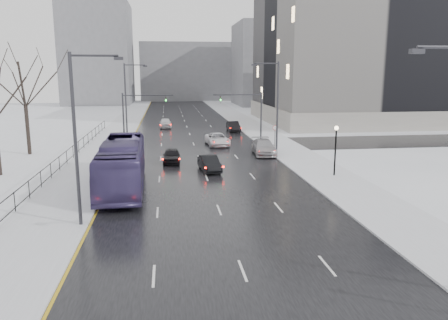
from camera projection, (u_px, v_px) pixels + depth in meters
name	position (u px, v px, depth m)	size (l,w,h in m)	color
road	(189.00, 132.00, 65.54)	(16.00, 150.00, 0.04)	black
cross_road	(194.00, 145.00, 53.88)	(130.00, 10.00, 0.04)	black
sidewalk_left	(118.00, 133.00, 64.19)	(5.00, 150.00, 0.16)	silver
sidewalk_right	(258.00, 131.00, 66.87)	(5.00, 150.00, 0.16)	silver
park_strip	(50.00, 135.00, 62.98)	(14.00, 150.00, 0.12)	white
tree_park_d	(0.00, 176.00, 38.01)	(8.75, 8.75, 12.50)	black
tree_park_e	(30.00, 155.00, 47.67)	(9.45, 9.45, 13.50)	black
iron_fence	(44.00, 175.00, 34.55)	(0.06, 70.00, 1.30)	black
streetlight_r_mid	(275.00, 104.00, 46.04)	(2.95, 0.25, 10.00)	#2D2D33
streetlight_l_near	(79.00, 132.00, 24.52)	(2.95, 0.25, 10.00)	#2D2D33
streetlight_l_far	(127.00, 98.00, 55.62)	(2.95, 0.25, 10.00)	#2D2D33
lamppost_r_mid	(336.00, 143.00, 37.21)	(0.36, 0.36, 4.28)	black
mast_signal_right	(253.00, 112.00, 54.00)	(6.10, 0.33, 6.50)	#2D2D33
mast_signal_left	(132.00, 113.00, 52.13)	(6.10, 0.33, 6.50)	#2D2D33
no_uturn_sign	(275.00, 130.00, 50.71)	(0.60, 0.06, 2.70)	#2D2D33
civic_building	(377.00, 59.00, 79.45)	(41.00, 31.00, 24.80)	gray
bldg_far_right	(280.00, 64.00, 120.40)	(24.00, 20.00, 22.00)	slate
bldg_far_left	(98.00, 54.00, 123.15)	(18.00, 22.00, 28.00)	slate
bldg_far_center	(188.00, 72.00, 142.03)	(30.00, 18.00, 18.00)	slate
bus	(122.00, 164.00, 33.72)	(3.13, 13.40, 3.73)	#403466
sedan_center_near	(171.00, 156.00, 43.44)	(1.66, 4.12, 1.40)	black
sedan_right_near	(209.00, 163.00, 39.75)	(1.48, 4.23, 1.39)	black
sedan_right_cross	(217.00, 139.00, 53.69)	(2.51, 5.43, 1.51)	white
sedan_right_far	(264.00, 147.00, 47.77)	(2.28, 5.61, 1.63)	#A09FA3
sedan_center_far	(165.00, 123.00, 70.71)	(1.86, 4.63, 1.58)	silver
sedan_right_distant	(233.00, 126.00, 66.35)	(1.60, 4.59, 1.51)	black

